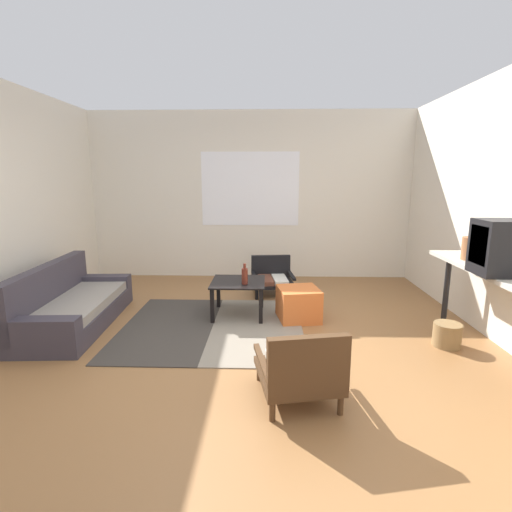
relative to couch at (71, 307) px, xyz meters
The scene contains 13 objects.
ground_plane 2.06m from the couch, 20.41° to the right, with size 7.80×7.80×0.00m, color olive.
far_wall_with_window 3.24m from the couch, 50.69° to the left, with size 5.60×0.13×2.70m.
area_rug 1.62m from the couch, ahead, with size 1.99×1.91×0.01m.
couch is the anchor object (origin of this frame).
coffee_table 1.90m from the couch, 11.34° to the left, with size 0.63×0.64×0.43m.
armchair_by_window 2.64m from the couch, 30.22° to the left, with size 0.64×0.61×0.52m.
armchair_striped_foreground 2.86m from the couch, 30.79° to the right, with size 0.68×0.73×0.61m.
ottoman_orange 2.59m from the couch, ahead, with size 0.46×0.46×0.38m, color #D1662D.
console_shelf 4.31m from the couch, ahead, with size 0.40×1.69×0.85m.
crt_television 4.40m from the couch, 11.84° to the right, with size 0.55×0.34×0.46m.
clay_vase 4.30m from the couch, ahead, with size 0.20×0.20×0.34m.
glass_bottle 1.99m from the couch, ahead, with size 0.07×0.07×0.24m.
wicker_basket 4.02m from the couch, ahead, with size 0.27×0.27×0.23m, color olive.
Camera 1 is at (0.29, -3.35, 1.64)m, focal length 26.97 mm.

